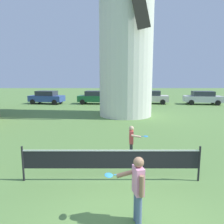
% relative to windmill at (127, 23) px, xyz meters
% --- Properties ---
extents(windmill, '(9.44, 5.01, 15.76)m').
position_rel_windmill_xyz_m(windmill, '(0.00, 0.00, 0.00)').
color(windmill, silver).
rests_on(windmill, ground_plane).
extents(tennis_net, '(5.42, 0.06, 1.10)m').
position_rel_windmill_xyz_m(tennis_net, '(-1.15, -11.45, -6.68)').
color(tennis_net, black).
rests_on(tennis_net, ground_plane).
extents(player_near, '(0.87, 0.50, 1.50)m').
position_rel_windmill_xyz_m(player_near, '(-0.59, -13.34, -6.52)').
color(player_near, slate).
rests_on(player_near, ground_plane).
extents(player_far, '(0.73, 0.53, 1.27)m').
position_rel_windmill_xyz_m(player_far, '(-0.34, -9.50, -6.65)').
color(player_far, '#333338').
rests_on(player_far, ground_plane).
extents(parked_car_blue, '(4.31, 2.47, 1.56)m').
position_rel_windmill_xyz_m(parked_car_blue, '(-9.01, 7.89, -6.56)').
color(parked_car_blue, '#334C99').
rests_on(parked_car_blue, ground_plane).
extents(parked_car_green, '(4.16, 2.15, 1.56)m').
position_rel_windmill_xyz_m(parked_car_green, '(-3.16, 7.83, -6.56)').
color(parked_car_green, '#1E6638').
rests_on(parked_car_green, ground_plane).
extents(parked_car_cream, '(4.56, 2.40, 1.56)m').
position_rel_windmill_xyz_m(parked_car_cream, '(3.49, 8.16, -6.56)').
color(parked_car_cream, silver).
rests_on(parked_car_cream, ground_plane).
extents(parked_car_silver, '(4.44, 2.30, 1.56)m').
position_rel_windmill_xyz_m(parked_car_silver, '(9.57, 7.33, -6.56)').
color(parked_car_silver, silver).
rests_on(parked_car_silver, ground_plane).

